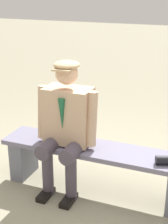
% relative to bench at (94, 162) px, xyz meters
% --- Properties ---
extents(ground_plane, '(30.00, 30.00, 0.00)m').
position_rel_bench_xyz_m(ground_plane, '(0.00, 0.00, -0.32)').
color(ground_plane, gray).
extents(bench, '(1.87, 0.40, 0.48)m').
position_rel_bench_xyz_m(bench, '(0.00, 0.00, 0.00)').
color(bench, slate).
rests_on(bench, ground).
extents(seated_man, '(0.62, 0.55, 1.31)m').
position_rel_bench_xyz_m(seated_man, '(0.27, 0.05, 0.40)').
color(seated_man, tan).
rests_on(seated_man, ground).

